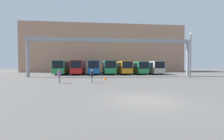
{
  "coord_description": "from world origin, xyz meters",
  "views": [
    {
      "loc": [
        -3.07,
        -8.98,
        2.14
      ],
      "look_at": [
        0.28,
        23.33,
        1.16
      ],
      "focal_mm": 24.0,
      "sensor_mm": 36.0,
      "label": 1
    }
  ],
  "objects": [
    {
      "name": "building_backdrop",
      "position": [
        0.0,
        46.09,
        8.01
      ],
      "size": [
        54.44,
        12.0,
        16.02
      ],
      "color": "tan",
      "rests_on": "ground"
    },
    {
      "name": "bus_slot_0",
      "position": [
        -11.12,
        29.07,
        1.87
      ],
      "size": [
        2.54,
        11.52,
        3.25
      ],
      "color": "#268C4C",
      "rests_on": "ground"
    },
    {
      "name": "bus_slot_1",
      "position": [
        -7.42,
        29.0,
        1.89
      ],
      "size": [
        2.57,
        11.37,
        3.28
      ],
      "color": "red",
      "rests_on": "ground"
    },
    {
      "name": "ground_plane",
      "position": [
        0.0,
        0.0,
        0.0
      ],
      "size": [
        200.0,
        200.0,
        0.0
      ],
      "primitive_type": "plane",
      "color": "#514F4C"
    },
    {
      "name": "pedestrian_mid_right",
      "position": [
        -3.66,
        9.75,
        0.85
      ],
      "size": [
        0.33,
        0.33,
        1.61
      ],
      "rotation": [
        0.0,
        0.0,
        4.96
      ],
      "color": "gray",
      "rests_on": "ground"
    },
    {
      "name": "bus_slot_6",
      "position": [
        11.12,
        28.39,
        1.82
      ],
      "size": [
        2.58,
        10.16,
        3.16
      ],
      "color": "beige",
      "rests_on": "ground"
    },
    {
      "name": "bus_slot_2",
      "position": [
        -3.71,
        29.23,
        1.88
      ],
      "size": [
        2.49,
        11.83,
        3.27
      ],
      "color": "#1959A5",
      "rests_on": "ground"
    },
    {
      "name": "bus_slot_5",
      "position": [
        7.42,
        28.43,
        1.75
      ],
      "size": [
        2.47,
        10.23,
        3.04
      ],
      "color": "#268C4C",
      "rests_on": "ground"
    },
    {
      "name": "bus_slot_4",
      "position": [
        3.71,
        29.4,
        1.82
      ],
      "size": [
        2.51,
        12.17,
        3.15
      ],
      "color": "orange",
      "rests_on": "ground"
    },
    {
      "name": "lamp_post",
      "position": [
        12.44,
        14.39,
        4.13
      ],
      "size": [
        0.36,
        0.36,
        7.55
      ],
      "color": "#595B60",
      "rests_on": "ground"
    },
    {
      "name": "overhead_gantry",
      "position": [
        0.0,
        20.19,
        6.28
      ],
      "size": [
        32.05,
        0.8,
        7.41
      ],
      "color": "gray",
      "rests_on": "ground"
    },
    {
      "name": "pedestrian_near_right",
      "position": [
        -7.56,
        9.7,
        0.89
      ],
      "size": [
        0.35,
        0.35,
        1.68
      ],
      "rotation": [
        0.0,
        0.0,
        5.09
      ],
      "color": "gray",
      "rests_on": "ground"
    },
    {
      "name": "traffic_cone",
      "position": [
        -1.82,
        12.66,
        0.31
      ],
      "size": [
        0.41,
        0.41,
        0.62
      ],
      "color": "orange",
      "rests_on": "ground"
    },
    {
      "name": "bus_slot_3",
      "position": [
        0.0,
        29.01,
        1.88
      ],
      "size": [
        2.62,
        11.4,
        3.26
      ],
      "color": "#268C4C",
      "rests_on": "ground"
    }
  ]
}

